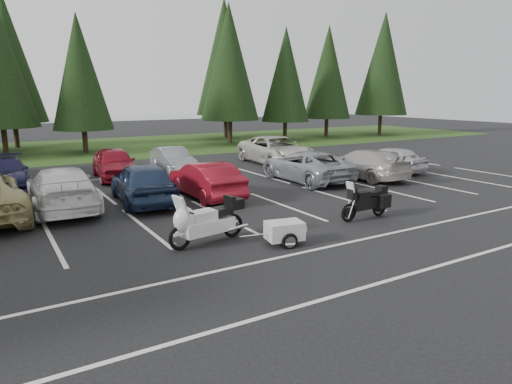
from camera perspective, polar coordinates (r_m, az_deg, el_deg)
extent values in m
plane|color=black|center=(14.79, -4.42, -4.09)|extent=(120.00, 120.00, 0.00)
cube|color=#1F3C13|center=(37.49, -21.17, 5.03)|extent=(80.00, 16.00, 0.01)
cube|color=gray|center=(68.63, -22.49, 7.80)|extent=(70.00, 50.00, 0.02)
cube|color=silver|center=(16.54, -7.53, -2.39)|extent=(32.00, 16.00, 0.01)
cylinder|color=#332316|center=(35.76, -28.94, 6.13)|extent=(0.36, 0.36, 2.62)
cylinder|color=#332316|center=(35.03, -20.61, 6.47)|extent=(0.36, 0.36, 2.26)
cone|color=black|center=(34.93, -21.17, 13.85)|extent=(4.14, 4.14, 7.99)
cylinder|color=#332316|center=(39.44, -3.26, 8.09)|extent=(0.36, 0.36, 2.69)
cone|color=black|center=(39.43, -3.35, 15.91)|extent=(4.93, 4.93, 9.52)
cylinder|color=#332316|center=(42.04, 3.65, 8.09)|extent=(0.36, 0.36, 2.33)
cone|color=black|center=(41.97, 3.74, 14.44)|extent=(4.27, 4.27, 8.24)
cylinder|color=#332316|center=(45.99, 8.79, 8.41)|extent=(0.36, 0.36, 2.47)
cone|color=black|center=(45.95, 9.00, 14.57)|extent=(4.53, 4.53, 8.76)
cylinder|color=#332316|center=(49.11, 15.25, 8.57)|extent=(0.36, 0.36, 2.83)
cone|color=black|center=(49.12, 15.63, 15.17)|extent=(5.19, 5.19, 10.03)
cylinder|color=#332316|center=(40.38, -27.82, 6.83)|extent=(0.36, 0.36, 2.71)
cone|color=black|center=(40.38, -28.61, 14.49)|extent=(4.97, 4.97, 9.61)
cylinder|color=#332316|center=(44.51, -3.81, 8.75)|extent=(0.36, 0.36, 3.00)
cone|color=black|center=(44.56, -3.92, 16.47)|extent=(5.50, 5.50, 10.62)
imported|color=silver|center=(17.87, -23.07, 0.38)|extent=(2.39, 5.47, 1.56)
imported|color=#1C2A47|center=(18.01, -13.98, 1.16)|extent=(2.35, 4.88, 1.61)
imported|color=maroon|center=(18.56, -6.31, 1.53)|extent=(1.55, 4.43, 1.46)
imported|color=gray|center=(22.13, 6.28, 3.27)|extent=(2.54, 5.36, 1.48)
imported|color=#B0A8A1|center=(23.39, 13.28, 3.46)|extent=(2.21, 5.06, 1.45)
imported|color=silver|center=(25.74, 16.37, 3.99)|extent=(1.97, 4.17, 1.38)
imported|color=#18173B|center=(23.17, -28.87, 2.07)|extent=(2.09, 4.75, 1.36)
imported|color=maroon|center=(23.68, -17.26, 3.46)|extent=(2.22, 4.67, 1.54)
imported|color=slate|center=(24.79, -10.32, 3.93)|extent=(1.54, 4.09, 1.33)
imported|color=beige|center=(27.42, 2.57, 5.23)|extent=(3.18, 6.16, 1.66)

